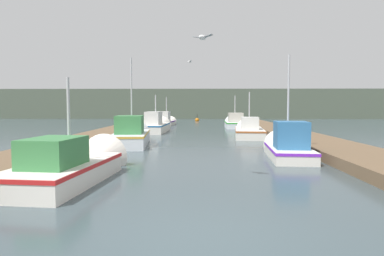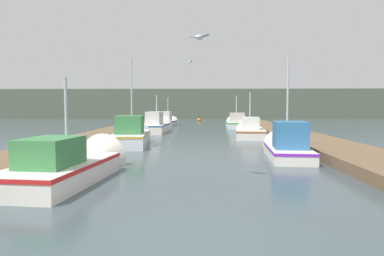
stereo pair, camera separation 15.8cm
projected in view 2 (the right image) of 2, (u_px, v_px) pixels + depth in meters
The scene contains 16 objects.
ground_plane at pixel (189, 243), 5.16m from camera, with size 200.00×200.00×0.00m.
dock_left at pixel (104, 136), 21.28m from camera, with size 2.77×40.00×0.38m.
dock_right at pixel (296, 136), 20.93m from camera, with size 2.77×40.00×0.38m.
distant_shore_ridge at pixel (201, 104), 60.29m from camera, with size 120.00×16.00×4.63m.
fishing_boat_0 at pixel (72, 165), 9.59m from camera, with size 2.16×5.04×3.36m.
fishing_boat_1 at pixel (286, 146), 13.82m from camera, with size 1.84×4.68×4.56m.
fishing_boat_2 at pixel (132, 134), 18.39m from camera, with size 2.12×5.99×5.02m.
fishing_boat_3 at pixel (249, 130), 23.10m from camera, with size 2.32×6.21×3.50m.
fishing_boat_4 at pixel (157, 125), 27.06m from camera, with size 1.91×6.00×3.38m.
fishing_boat_5 at pixel (236, 123), 32.40m from camera, with size 1.92×5.71×3.53m.
fishing_boat_6 at pixel (168, 121), 36.28m from camera, with size 1.80×5.22×3.37m.
mooring_piling_0 at pixel (288, 134), 17.41m from camera, with size 0.33×0.33×1.19m.
mooring_piling_1 at pixel (160, 118), 38.74m from camera, with size 0.35×0.35×1.36m.
channel_buoy at pixel (199, 120), 45.05m from camera, with size 0.55×0.55×1.05m.
seagull_lead at pixel (190, 62), 21.78m from camera, with size 0.31×0.55×0.12m.
seagull_1 at pixel (199, 37), 8.52m from camera, with size 0.53×0.38×0.12m.
Camera 2 is at (0.19, -5.03, 2.07)m, focal length 32.00 mm.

